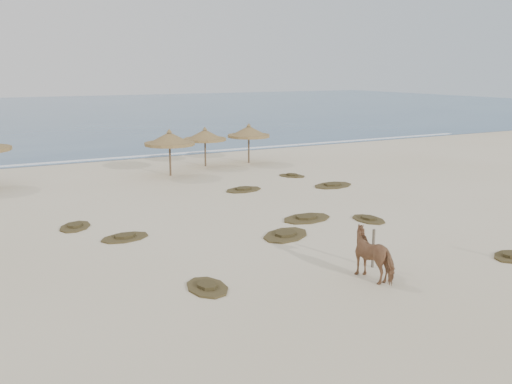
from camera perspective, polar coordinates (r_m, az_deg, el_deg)
ground at (r=18.59m, az=2.64°, el=-7.87°), size 160.00×160.00×0.00m
ocean at (r=90.63m, az=-22.70°, el=7.28°), size 200.00×100.00×0.01m
foam_line at (r=42.42m, az=-15.71°, el=3.13°), size 70.00×0.60×0.01m
palapa_3 at (r=34.83m, az=-8.65°, el=5.22°), size 3.64×3.64×2.85m
palapa_4 at (r=38.00m, az=-5.13°, el=5.63°), size 3.45×3.45×2.63m
palapa_5 at (r=39.23m, az=-0.73°, el=6.01°), size 3.10×3.10×2.74m
horse at (r=18.09m, az=11.83°, el=-6.11°), size 1.10×1.94×1.55m
fence_post_near at (r=19.07m, az=11.64°, el=-5.54°), size 0.10×0.10×1.29m
scrub_2 at (r=22.54m, az=-12.98°, el=-4.41°), size 2.15×1.62×0.16m
scrub_3 at (r=24.82m, az=5.08°, el=-2.60°), size 2.58×1.90×0.16m
scrub_4 at (r=25.04m, az=11.18°, el=-2.66°), size 1.18×1.78×0.16m
scrub_5 at (r=31.96m, az=7.69°, el=0.70°), size 2.73×2.06×0.16m
scrub_7 at (r=30.54m, az=-1.26°, el=0.26°), size 2.35×1.76×0.16m
scrub_9 at (r=22.31m, az=2.98°, el=-4.28°), size 2.80×2.54×0.16m
scrub_10 at (r=34.57m, az=3.61°, el=1.66°), size 1.82×1.99×0.16m
scrub_11 at (r=17.21m, az=-4.90°, el=-9.42°), size 1.26×1.85×0.16m
scrub_12 at (r=21.68m, az=24.03°, el=-5.86°), size 1.83×1.56×0.16m
scrub_13 at (r=24.59m, az=-17.65°, el=-3.29°), size 1.88×2.13×0.16m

